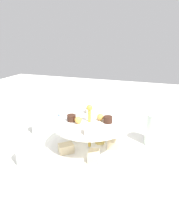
# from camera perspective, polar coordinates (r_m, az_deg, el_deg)

# --- Properties ---
(ground_plane) EXTENTS (2.40, 2.40, 0.00)m
(ground_plane) POSITION_cam_1_polar(r_m,az_deg,el_deg) (0.73, 0.00, -10.38)
(ground_plane) COLOR silver
(tiered_serving_stand) EXTENTS (0.30, 0.30, 0.17)m
(tiered_serving_stand) POSITION_cam_1_polar(r_m,az_deg,el_deg) (0.70, 0.03, -7.20)
(tiered_serving_stand) COLOR white
(tiered_serving_stand) RESTS_ON ground_plane
(water_glass_tall_right) EXTENTS (0.07, 0.07, 0.12)m
(water_glass_tall_right) POSITION_cam_1_polar(r_m,az_deg,el_deg) (0.77, 18.08, -4.74)
(water_glass_tall_right) COLOR silver
(water_glass_tall_right) RESTS_ON ground_plane
(water_glass_short_left) EXTENTS (0.06, 0.06, 0.08)m
(water_glass_short_left) POSITION_cam_1_polar(r_m,az_deg,el_deg) (0.85, -13.99, -3.40)
(water_glass_short_left) COLOR silver
(water_glass_short_left) RESTS_ON ground_plane
(teacup_with_saucer) EXTENTS (0.09, 0.09, 0.05)m
(teacup_with_saucer) POSITION_cam_1_polar(r_m,az_deg,el_deg) (0.92, -7.19, -1.81)
(teacup_with_saucer) COLOR white
(teacup_with_saucer) RESTS_ON ground_plane
(butter_knife_left) EXTENTS (0.14, 0.12, 0.00)m
(butter_knife_left) POSITION_cam_1_polar(r_m,az_deg,el_deg) (0.52, 11.22, -25.93)
(butter_knife_left) COLOR silver
(butter_knife_left) RESTS_ON ground_plane
(butter_knife_right) EXTENTS (0.03, 0.17, 0.00)m
(butter_knife_right) POSITION_cam_1_polar(r_m,az_deg,el_deg) (0.98, 5.42, -1.90)
(butter_knife_right) COLOR silver
(butter_knife_right) RESTS_ON ground_plane
(water_glass_mid_back) EXTENTS (0.06, 0.06, 0.08)m
(water_glass_mid_back) POSITION_cam_1_polar(r_m,az_deg,el_deg) (0.65, -17.63, -10.97)
(water_glass_mid_back) COLOR silver
(water_glass_mid_back) RESTS_ON ground_plane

